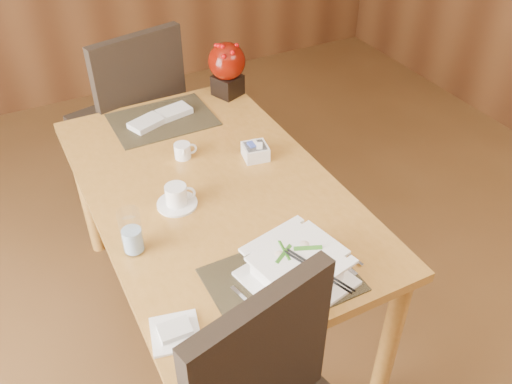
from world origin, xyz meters
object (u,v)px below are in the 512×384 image
water_glass (131,232)px  berry_decor (227,66)px  soup_setting (297,268)px  creamer_jug (182,151)px  bread_plate (175,333)px  coffee_cup (176,197)px  far_chair (133,114)px  dining_table (213,205)px  sugar_caddy (255,152)px

water_glass → berry_decor: berry_decor is taller
soup_setting → creamer_jug: 0.81m
bread_plate → coffee_cup: bearing=68.6°
soup_setting → coffee_cup: 0.56m
soup_setting → far_chair: bearing=81.1°
water_glass → berry_decor: (0.74, 0.84, 0.07)m
water_glass → coffee_cup: bearing=36.8°
creamer_jug → berry_decor: size_ratio=0.33×
dining_table → far_chair: far_chair is taller
dining_table → far_chair: size_ratio=1.41×
sugar_caddy → berry_decor: berry_decor is taller
water_glass → creamer_jug: bearing=51.8°
soup_setting → dining_table: bearing=81.9°
sugar_caddy → bread_plate: sugar_caddy is taller
soup_setting → creamer_jug: bearing=82.7°
berry_decor → bread_plate: berry_decor is taller
soup_setting → berry_decor: 1.26m
coffee_cup → creamer_jug: coffee_cup is taller
far_chair → soup_setting: bearing=80.1°
soup_setting → berry_decor: size_ratio=1.30×
berry_decor → creamer_jug: bearing=-134.1°
berry_decor → far_chair: far_chair is taller
coffee_cup → berry_decor: size_ratio=0.57×
soup_setting → water_glass: water_glass is taller
far_chair → coffee_cup: bearing=70.3°
coffee_cup → water_glass: (-0.21, -0.16, 0.05)m
dining_table → water_glass: 0.46m
bread_plate → dining_table: bearing=57.8°
soup_setting → water_glass: (-0.41, 0.37, 0.03)m
sugar_caddy → far_chair: far_chair is taller
berry_decor → bread_plate: 1.44m
sugar_caddy → berry_decor: bearing=76.5°
coffee_cup → far_chair: size_ratio=0.14×
dining_table → far_chair: (-0.04, 0.93, -0.05)m
bread_plate → far_chair: 1.56m
water_glass → creamer_jug: (0.34, 0.44, -0.05)m
soup_setting → creamer_jug: size_ratio=3.92×
bread_plate → far_chair: bearing=77.9°
water_glass → bread_plate: 0.39m
soup_setting → sugar_caddy: 0.69m
water_glass → sugar_caddy: (0.61, 0.30, -0.05)m
creamer_jug → berry_decor: berry_decor is taller
sugar_caddy → bread_plate: size_ratio=0.71×
coffee_cup → dining_table: bearing=17.2°
berry_decor → far_chair: 0.59m
berry_decor → dining_table: bearing=-120.1°
soup_setting → berry_decor: (0.33, 1.21, 0.09)m
coffee_cup → sugar_caddy: size_ratio=1.54×
berry_decor → soup_setting: bearing=-105.3°
creamer_jug → bread_plate: creamer_jug is taller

